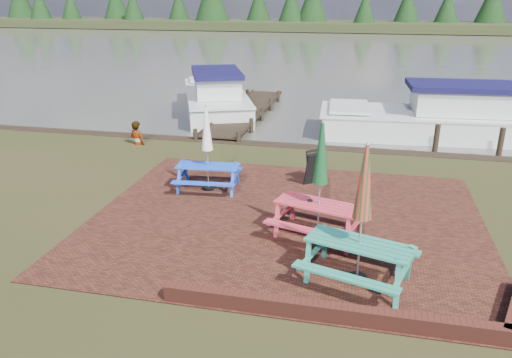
{
  "coord_description": "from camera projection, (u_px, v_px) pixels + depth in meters",
  "views": [
    {
      "loc": [
        1.63,
        -9.47,
        4.99
      ],
      "look_at": [
        -0.7,
        0.93,
        1.0
      ],
      "focal_mm": 35.0,
      "sensor_mm": 36.0,
      "label": 1
    }
  ],
  "objects": [
    {
      "name": "ground",
      "position": [
        278.0,
        240.0,
        10.74
      ],
      "size": [
        120.0,
        120.0,
        0.0
      ],
      "primitive_type": "plane",
      "color": "black",
      "rests_on": "ground"
    },
    {
      "name": "picnic_table_blue",
      "position": [
        208.0,
        161.0,
        13.18
      ],
      "size": [
        1.77,
        1.61,
        2.29
      ],
      "rotation": [
        0.0,
        0.0,
        0.09
      ],
      "color": "blue",
      "rests_on": "ground"
    },
    {
      "name": "jetty",
      "position": [
        245.0,
        112.0,
        21.72
      ],
      "size": [
        1.76,
        9.08,
        1.0
      ],
      "color": "black",
      "rests_on": "ground"
    },
    {
      "name": "boat_near",
      "position": [
        437.0,
        120.0,
        18.87
      ],
      "size": [
        8.5,
        3.41,
        2.25
      ],
      "rotation": [
        0.0,
        0.0,
        1.63
      ],
      "color": "beige",
      "rests_on": "ground"
    },
    {
      "name": "picnic_table_red",
      "position": [
        319.0,
        198.0,
        10.57
      ],
      "size": [
        2.23,
        2.09,
        2.56
      ],
      "rotation": [
        0.0,
        0.0,
        -0.29
      ],
      "color": "#C13141",
      "rests_on": "ground"
    },
    {
      "name": "far_treeline",
      "position": [
        362.0,
        6.0,
        69.9
      ],
      "size": [
        120.0,
        10.0,
        8.1
      ],
      "color": "black",
      "rests_on": "ground"
    },
    {
      "name": "paving",
      "position": [
        286.0,
        220.0,
        11.65
      ],
      "size": [
        9.0,
        7.5,
        0.02
      ],
      "primitive_type": "cube",
      "color": "#341610",
      "rests_on": "ground"
    },
    {
      "name": "brick_wall",
      "position": [
        383.0,
        313.0,
        8.04
      ],
      "size": [
        6.21,
        1.79,
        0.3
      ],
      "color": "#4C1E16",
      "rests_on": "ground"
    },
    {
      "name": "boat_jetty",
      "position": [
        216.0,
        98.0,
        22.84
      ],
      "size": [
        5.22,
        8.04,
        2.21
      ],
      "rotation": [
        0.0,
        0.0,
        0.38
      ],
      "color": "beige",
      "rests_on": "ground"
    },
    {
      "name": "picnic_table_teal",
      "position": [
        360.0,
        237.0,
        8.87
      ],
      "size": [
        2.3,
        2.16,
        2.62
      ],
      "rotation": [
        0.0,
        0.0,
        -0.3
      ],
      "color": "#28816A",
      "rests_on": "ground"
    },
    {
      "name": "person",
      "position": [
        136.0,
        121.0,
        17.2
      ],
      "size": [
        0.69,
        0.55,
        1.64
      ],
      "primitive_type": "imported",
      "rotation": [
        0.0,
        0.0,
        2.84
      ],
      "color": "gray",
      "rests_on": "ground"
    },
    {
      "name": "chalkboard",
      "position": [
        315.0,
        167.0,
        13.77
      ],
      "size": [
        0.57,
        0.84,
        0.91
      ],
      "rotation": [
        0.0,
        0.0,
        0.7
      ],
      "color": "black",
      "rests_on": "ground"
    },
    {
      "name": "water",
      "position": [
        352.0,
        52.0,
        44.55
      ],
      "size": [
        120.0,
        60.0,
        0.02
      ],
      "primitive_type": "cube",
      "color": "#47453D",
      "rests_on": "ground"
    }
  ]
}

